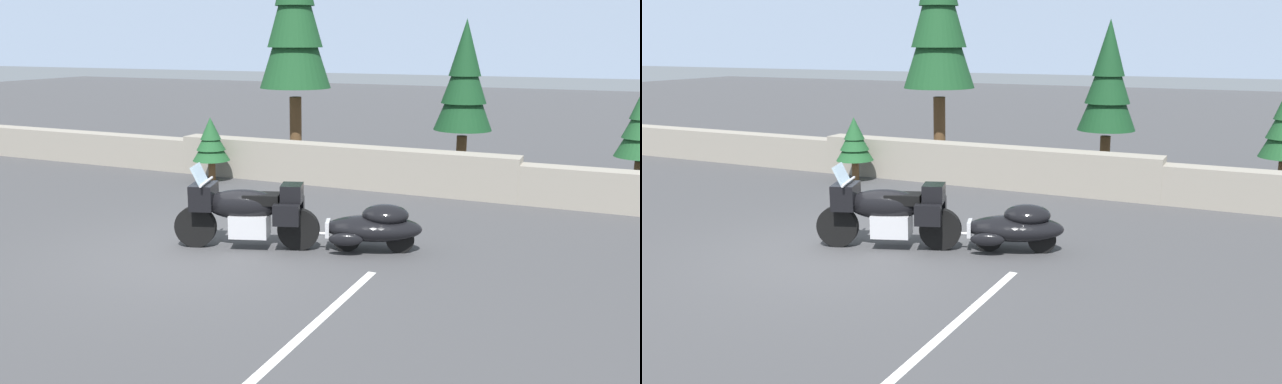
% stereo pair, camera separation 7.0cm
% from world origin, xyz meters
% --- Properties ---
extents(ground_plane, '(80.00, 80.00, 0.00)m').
position_xyz_m(ground_plane, '(0.00, 0.00, 0.00)').
color(ground_plane, '#424244').
extents(stone_guard_wall, '(24.00, 0.57, 0.92)m').
position_xyz_m(stone_guard_wall, '(-0.08, 5.51, 0.42)').
color(stone_guard_wall, gray).
rests_on(stone_guard_wall, ground).
extents(distant_ridgeline, '(240.00, 80.00, 16.00)m').
position_xyz_m(distant_ridgeline, '(0.00, 95.53, 8.00)').
color(distant_ridgeline, '#8C9EB7').
rests_on(distant_ridgeline, ground).
extents(touring_motorcycle, '(2.23, 1.18, 1.33)m').
position_xyz_m(touring_motorcycle, '(0.51, 0.57, 0.62)').
color(touring_motorcycle, black).
rests_on(touring_motorcycle, ground).
extents(car_shaped_trailer, '(2.20, 1.15, 0.76)m').
position_xyz_m(car_shaped_trailer, '(2.41, 1.21, 0.41)').
color(car_shaped_trailer, black).
rests_on(car_shaped_trailer, ground).
extents(pine_tree_tall, '(1.84, 1.84, 6.19)m').
position_xyz_m(pine_tree_tall, '(-2.02, 7.47, 3.88)').
color(pine_tree_tall, brown).
rests_on(pine_tree_tall, ground).
extents(pine_tree_secondary, '(1.32, 1.32, 3.70)m').
position_xyz_m(pine_tree_secondary, '(2.43, 7.11, 2.32)').
color(pine_tree_secondary, brown).
rests_on(pine_tree_secondary, ground).
extents(pine_sapling_near, '(0.87, 0.87, 1.50)m').
position_xyz_m(pine_sapling_near, '(-2.88, 4.77, 0.93)').
color(pine_sapling_near, brown).
rests_on(pine_sapling_near, ground).
extents(parking_stripe_marker, '(0.12, 3.60, 0.01)m').
position_xyz_m(parking_stripe_marker, '(2.72, -1.50, 0.00)').
color(parking_stripe_marker, silver).
rests_on(parking_stripe_marker, ground).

